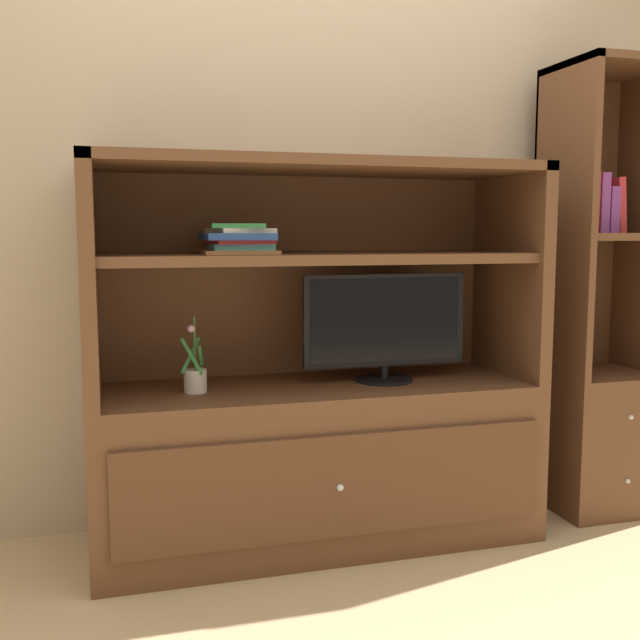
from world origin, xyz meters
TOP-DOWN VIEW (x-y plane):
  - ground_plane at (0.00, 0.00)m, footprint 8.00×8.00m
  - painted_rear_wall at (0.00, 0.75)m, footprint 6.00×0.10m
  - media_console at (0.00, 0.41)m, footprint 1.66×0.59m
  - tv_monitor at (0.27, 0.39)m, footprint 0.64×0.22m
  - potted_plant at (-0.45, 0.38)m, footprint 0.09×0.09m
  - magazine_stack at (-0.29, 0.40)m, footprint 0.27×0.32m
  - bookshelf_tall at (1.24, 0.41)m, footprint 0.43×0.42m
  - upright_book_row at (1.18, 0.40)m, footprint 0.22×0.14m

SIDE VIEW (x-z plane):
  - ground_plane at x=0.00m, z-range 0.00..0.00m
  - media_console at x=0.00m, z-range -0.25..1.17m
  - bookshelf_tall at x=1.24m, z-range -0.31..1.53m
  - potted_plant at x=-0.45m, z-range 0.52..0.79m
  - tv_monitor at x=0.27m, z-range 0.61..1.02m
  - magazine_stack at x=-0.29m, z-range 1.09..1.20m
  - upright_book_row at x=1.18m, z-range 1.16..1.41m
  - painted_rear_wall at x=0.00m, z-range 0.00..2.80m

